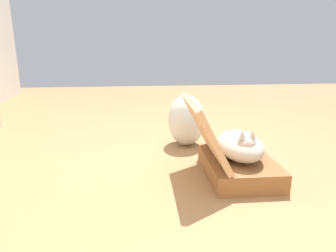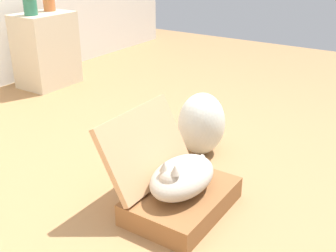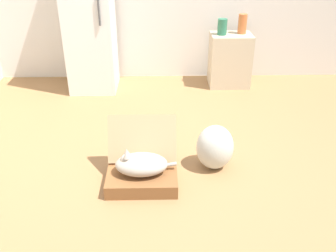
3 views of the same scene
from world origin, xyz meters
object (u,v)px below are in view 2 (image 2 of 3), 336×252
at_px(suitcase_base, 182,200).
at_px(cat, 182,177).
at_px(vase_tall, 30,4).
at_px(plastic_bag_white, 202,124).
at_px(side_table, 46,50).

relative_size(suitcase_base, cat, 1.15).
height_order(cat, vase_tall, vase_tall).
xyz_separation_m(plastic_bag_white, vase_tall, (0.33, 1.98, 0.59)).
bearing_deg(side_table, suitcase_base, -116.29).
xyz_separation_m(plastic_bag_white, side_table, (0.46, 2.00, 0.14)).
bearing_deg(vase_tall, cat, -113.74).
height_order(cat, plastic_bag_white, plastic_bag_white).
bearing_deg(plastic_bag_white, cat, -159.23).
height_order(plastic_bag_white, side_table, side_table).
xyz_separation_m(cat, vase_tall, (0.98, 2.23, 0.60)).
distance_m(side_table, vase_tall, 0.47).
bearing_deg(cat, plastic_bag_white, 20.77).
height_order(suitcase_base, cat, cat).
distance_m(cat, vase_tall, 2.51).
bearing_deg(suitcase_base, cat, 177.03).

